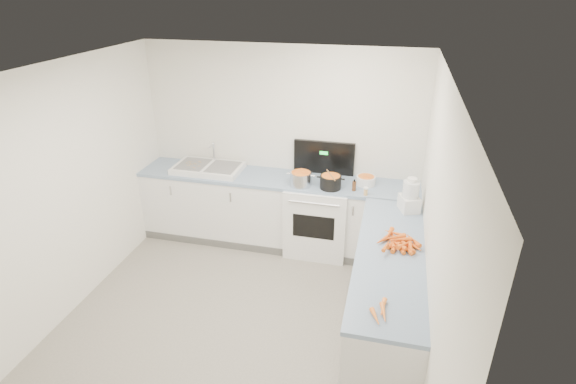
% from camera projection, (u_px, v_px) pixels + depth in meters
% --- Properties ---
extents(floor, '(3.50, 4.00, 0.00)m').
position_uv_depth(floor, '(233.00, 329.00, 4.49)').
color(floor, gray).
rests_on(floor, ground).
extents(ceiling, '(3.50, 4.00, 0.00)m').
position_uv_depth(ceiling, '(216.00, 77.00, 3.41)').
color(ceiling, white).
rests_on(ceiling, ground).
extents(wall_back, '(3.50, 0.00, 2.50)m').
position_uv_depth(wall_back, '(282.00, 146.00, 5.70)').
color(wall_back, white).
rests_on(wall_back, ground).
extents(wall_left, '(0.00, 4.00, 2.50)m').
position_uv_depth(wall_left, '(55.00, 199.00, 4.32)').
color(wall_left, white).
rests_on(wall_left, ground).
extents(wall_right, '(0.00, 4.00, 2.50)m').
position_uv_depth(wall_right, '(432.00, 246.00, 3.58)').
color(wall_right, white).
rests_on(wall_right, ground).
extents(counter_back, '(3.50, 0.62, 0.94)m').
position_uv_depth(counter_back, '(276.00, 211.00, 5.78)').
color(counter_back, white).
rests_on(counter_back, ground).
extents(counter_right, '(0.62, 2.20, 0.94)m').
position_uv_depth(counter_right, '(386.00, 295.00, 4.24)').
color(counter_right, white).
rests_on(counter_right, ground).
extents(stove, '(0.76, 0.65, 1.36)m').
position_uv_depth(stove, '(318.00, 216.00, 5.64)').
color(stove, white).
rests_on(stove, ground).
extents(sink, '(0.86, 0.52, 0.31)m').
position_uv_depth(sink, '(208.00, 168.00, 5.75)').
color(sink, white).
rests_on(sink, counter_back).
extents(steel_pot, '(0.31, 0.31, 0.19)m').
position_uv_depth(steel_pot, '(301.00, 180.00, 5.32)').
color(steel_pot, silver).
rests_on(steel_pot, stove).
extents(black_pot, '(0.30, 0.30, 0.18)m').
position_uv_depth(black_pot, '(331.00, 183.00, 5.26)').
color(black_pot, black).
rests_on(black_pot, stove).
extents(wooden_spoon, '(0.15, 0.30, 0.01)m').
position_uv_depth(wooden_spoon, '(331.00, 175.00, 5.21)').
color(wooden_spoon, '#AD7A47').
rests_on(wooden_spoon, black_pot).
extents(mixing_bowl, '(0.24, 0.24, 0.10)m').
position_uv_depth(mixing_bowl, '(366.00, 180.00, 5.36)').
color(mixing_bowl, white).
rests_on(mixing_bowl, counter_back).
extents(extract_bottle, '(0.05, 0.05, 0.12)m').
position_uv_depth(extract_bottle, '(354.00, 186.00, 5.20)').
color(extract_bottle, '#593319').
rests_on(extract_bottle, counter_back).
extents(spice_jar, '(0.05, 0.05, 0.08)m').
position_uv_depth(spice_jar, '(366.00, 192.00, 5.10)').
color(spice_jar, '#E5B266').
rests_on(spice_jar, counter_back).
extents(food_processor, '(0.25, 0.27, 0.37)m').
position_uv_depth(food_processor, '(410.00, 197.00, 4.72)').
color(food_processor, white).
rests_on(food_processor, counter_right).
extents(carrot_pile, '(0.44, 0.43, 0.09)m').
position_uv_depth(carrot_pile, '(399.00, 242.00, 4.14)').
color(carrot_pile, orange).
rests_on(carrot_pile, counter_right).
extents(peeled_carrots, '(0.14, 0.30, 0.04)m').
position_uv_depth(peeled_carrots, '(381.00, 312.00, 3.30)').
color(peeled_carrots, orange).
rests_on(peeled_carrots, counter_right).
extents(peelings, '(0.22, 0.27, 0.01)m').
position_uv_depth(peelings, '(195.00, 164.00, 5.78)').
color(peelings, tan).
rests_on(peelings, sink).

